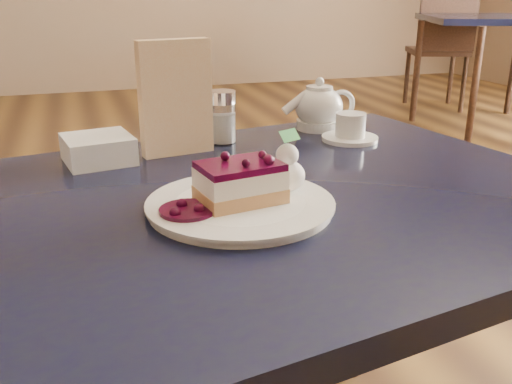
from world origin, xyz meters
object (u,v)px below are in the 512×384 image
object	(u,v)px
dessert_plate	(240,206)
bg_table_far_right	(490,117)
cheesecake_slice	(240,183)
tea_set	(325,113)
main_table	(227,245)

from	to	relation	value
dessert_plate	bg_table_far_right	size ratio (longest dim) A/B	0.13
dessert_plate	cheesecake_slice	size ratio (longest dim) A/B	2.05
cheesecake_slice	tea_set	distance (m)	0.47
main_table	tea_set	size ratio (longest dim) A/B	5.73
dessert_plate	main_table	bearing A→B (deg)	99.64
dessert_plate	cheesecake_slice	xyz separation A→B (m)	(0.00, 0.00, 0.03)
main_table	tea_set	world-z (taller)	tea_set
main_table	bg_table_far_right	distance (m)	3.79
dessert_plate	bg_table_far_right	bearing A→B (deg)	45.01
cheesecake_slice	bg_table_far_right	xyz separation A→B (m)	(2.67, 2.67, -0.66)
tea_set	cheesecake_slice	bearing A→B (deg)	-128.11
main_table	bg_table_far_right	bearing A→B (deg)	34.79
main_table	tea_set	bearing A→B (deg)	37.84
dessert_plate	tea_set	size ratio (longest dim) A/B	1.18
tea_set	bg_table_far_right	bearing A→B (deg)	44.03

